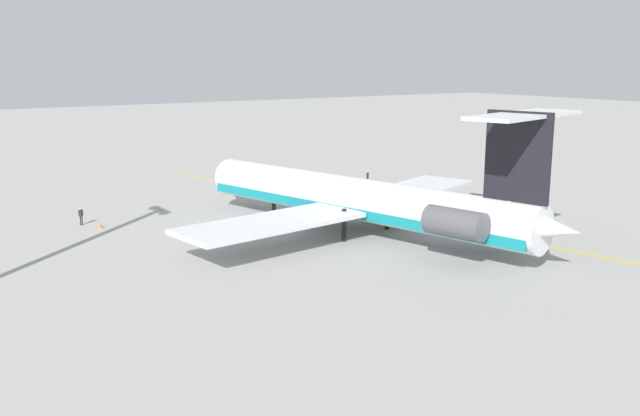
# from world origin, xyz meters

# --- Properties ---
(ground) EXTENTS (393.00, 393.00, 0.00)m
(ground) POSITION_xyz_m (0.00, 0.00, 0.00)
(ground) COLOR #9E9E99
(main_jetliner) EXTENTS (40.80, 36.46, 12.02)m
(main_jetliner) POSITION_xyz_m (4.02, 12.24, 3.28)
(main_jetliner) COLOR silver
(main_jetliner) RESTS_ON ground
(ground_crew_near_nose) EXTENTS (0.28, 0.40, 1.77)m
(ground_crew_near_nose) POSITION_xyz_m (22.24, 33.02, 1.12)
(ground_crew_near_nose) COLOR black
(ground_crew_near_nose) RESTS_ON ground
(ground_crew_near_tail) EXTENTS (0.28, 0.42, 1.72)m
(ground_crew_near_tail) POSITION_xyz_m (25.13, -3.97, 1.09)
(ground_crew_near_tail) COLOR black
(ground_crew_near_tail) RESTS_ON ground
(safety_cone_nose) EXTENTS (0.40, 0.40, 0.55)m
(safety_cone_nose) POSITION_xyz_m (20.01, 31.77, 0.28)
(safety_cone_nose) COLOR #EA590F
(safety_cone_nose) RESTS_ON ground
(taxiway_centreline) EXTENTS (80.66, 18.26, 0.01)m
(taxiway_centreline) POSITION_xyz_m (5.15, 4.45, 0.00)
(taxiway_centreline) COLOR gold
(taxiway_centreline) RESTS_ON ground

